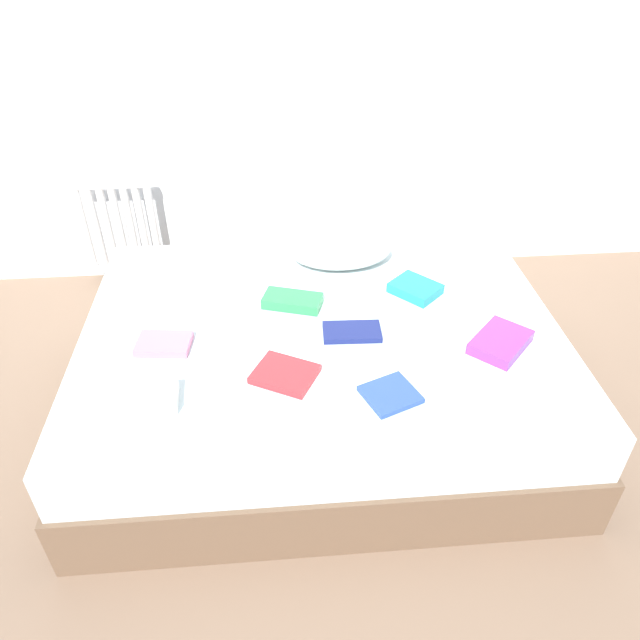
# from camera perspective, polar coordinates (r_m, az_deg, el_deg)

# --- Properties ---
(ground_plane) EXTENTS (8.00, 8.00, 0.00)m
(ground_plane) POSITION_cam_1_polar(r_m,az_deg,el_deg) (2.79, 0.09, -8.59)
(ground_plane) COLOR #7F6651
(back_wall) EXTENTS (6.00, 0.10, 2.80)m
(back_wall) POSITION_cam_1_polar(r_m,az_deg,el_deg) (3.38, -2.09, 26.48)
(back_wall) COLOR silver
(back_wall) RESTS_ON ground
(bed) EXTENTS (2.00, 1.50, 0.50)m
(bed) POSITION_cam_1_polar(r_m,az_deg,el_deg) (2.62, 0.09, -4.75)
(bed) COLOR brown
(bed) RESTS_ON ground
(radiator) EXTENTS (0.43, 0.04, 0.57)m
(radiator) POSITION_cam_1_polar(r_m,az_deg,el_deg) (3.67, -18.72, 8.41)
(radiator) COLOR white
(radiator) RESTS_ON ground
(pillow) EXTENTS (0.49, 0.32, 0.15)m
(pillow) POSITION_cam_1_polar(r_m,az_deg,el_deg) (2.85, 1.95, 6.88)
(pillow) COLOR white
(pillow) RESTS_ON bed
(textbook_pink) EXTENTS (0.22, 0.16, 0.03)m
(textbook_pink) POSITION_cam_1_polar(r_m,az_deg,el_deg) (2.41, -14.79, -2.24)
(textbook_pink) COLOR pink
(textbook_pink) RESTS_ON bed
(textbook_red) EXTENTS (0.28, 0.26, 0.03)m
(textbook_red) POSITION_cam_1_polar(r_m,az_deg,el_deg) (2.20, -3.40, -5.21)
(textbook_red) COLOR red
(textbook_red) RESTS_ON bed
(textbook_purple) EXTENTS (0.30, 0.30, 0.05)m
(textbook_purple) POSITION_cam_1_polar(r_m,az_deg,el_deg) (2.43, 16.97, -2.05)
(textbook_purple) COLOR purple
(textbook_purple) RESTS_ON bed
(textbook_teal) EXTENTS (0.26, 0.26, 0.04)m
(textbook_teal) POSITION_cam_1_polar(r_m,az_deg,el_deg) (2.68, 9.15, 3.01)
(textbook_teal) COLOR teal
(textbook_teal) RESTS_ON bed
(textbook_blue) EXTENTS (0.23, 0.22, 0.02)m
(textbook_blue) POSITION_cam_1_polar(r_m,az_deg,el_deg) (2.14, 6.78, -7.12)
(textbook_blue) COLOR #2847B7
(textbook_blue) RESTS_ON bed
(textbook_white) EXTENTS (0.25, 0.16, 0.05)m
(textbook_white) POSITION_cam_1_polar(r_m,az_deg,el_deg) (2.17, -16.72, -7.33)
(textbook_white) COLOR white
(textbook_white) RESTS_ON bed
(textbook_green) EXTENTS (0.27, 0.19, 0.05)m
(textbook_green) POSITION_cam_1_polar(r_m,az_deg,el_deg) (2.56, -2.66, 1.85)
(textbook_green) COLOR green
(textbook_green) RESTS_ON bed
(textbook_navy) EXTENTS (0.24, 0.14, 0.02)m
(textbook_navy) POSITION_cam_1_polar(r_m,az_deg,el_deg) (2.40, 3.08, -1.14)
(textbook_navy) COLOR navy
(textbook_navy) RESTS_ON bed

